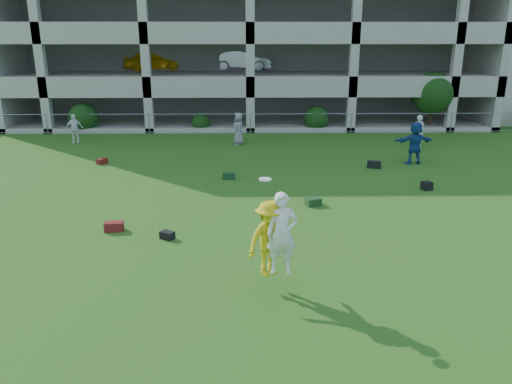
{
  "coord_description": "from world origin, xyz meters",
  "views": [
    {
      "loc": [
        -0.21,
        -10.42,
        5.67
      ],
      "look_at": [
        0.04,
        3.0,
        1.4
      ],
      "focal_mm": 35.0,
      "sensor_mm": 36.0,
      "label": 1
    }
  ],
  "objects_px": {
    "bystander_e": "(418,131)",
    "parking_garage": "(249,29)",
    "bystander_b": "(74,129)",
    "bystander_d": "(415,143)",
    "bystander_c": "(238,129)",
    "frisbee_contest": "(273,237)",
    "crate_d": "(427,186)"
  },
  "relations": [
    {
      "from": "bystander_c",
      "to": "crate_d",
      "type": "height_order",
      "value": "bystander_c"
    },
    {
      "from": "bystander_e",
      "to": "parking_garage",
      "type": "xyz_separation_m",
      "value": [
        -8.66,
        12.78,
        5.16
      ]
    },
    {
      "from": "bystander_d",
      "to": "frisbee_contest",
      "type": "relative_size",
      "value": 0.83
    },
    {
      "from": "parking_garage",
      "to": "frisbee_contest",
      "type": "bearing_deg",
      "value": -89.22
    },
    {
      "from": "bystander_e",
      "to": "frisbee_contest",
      "type": "xyz_separation_m",
      "value": [
        -8.28,
        -15.01,
        0.47
      ]
    },
    {
      "from": "crate_d",
      "to": "bystander_d",
      "type": "bearing_deg",
      "value": 79.24
    },
    {
      "from": "bystander_d",
      "to": "bystander_b",
      "type": "bearing_deg",
      "value": -22.9
    },
    {
      "from": "parking_garage",
      "to": "bystander_c",
      "type": "bearing_deg",
      "value": -93.17
    },
    {
      "from": "bystander_e",
      "to": "frisbee_contest",
      "type": "bearing_deg",
      "value": 78.96
    },
    {
      "from": "crate_d",
      "to": "parking_garage",
      "type": "xyz_separation_m",
      "value": [
        -6.64,
        20.11,
        5.86
      ]
    },
    {
      "from": "bystander_d",
      "to": "bystander_e",
      "type": "bearing_deg",
      "value": -117.74
    },
    {
      "from": "bystander_e",
      "to": "crate_d",
      "type": "xyz_separation_m",
      "value": [
        -2.02,
        -7.32,
        -0.7
      ]
    },
    {
      "from": "bystander_d",
      "to": "bystander_e",
      "type": "height_order",
      "value": "bystander_d"
    },
    {
      "from": "bystander_c",
      "to": "parking_garage",
      "type": "distance_m",
      "value": 12.91
    },
    {
      "from": "bystander_e",
      "to": "frisbee_contest",
      "type": "relative_size",
      "value": 0.73
    },
    {
      "from": "frisbee_contest",
      "to": "parking_garage",
      "type": "xyz_separation_m",
      "value": [
        -0.38,
        27.79,
        4.69
      ]
    },
    {
      "from": "bystander_c",
      "to": "bystander_d",
      "type": "xyz_separation_m",
      "value": [
        8.05,
        -4.32,
        0.12
      ]
    },
    {
      "from": "bystander_e",
      "to": "parking_garage",
      "type": "relative_size",
      "value": 0.06
    },
    {
      "from": "bystander_b",
      "to": "bystander_c",
      "type": "relative_size",
      "value": 0.93
    },
    {
      "from": "bystander_d",
      "to": "parking_garage",
      "type": "distance_m",
      "value": 18.45
    },
    {
      "from": "bystander_b",
      "to": "bystander_e",
      "type": "height_order",
      "value": "bystander_e"
    },
    {
      "from": "bystander_d",
      "to": "frisbee_contest",
      "type": "bearing_deg",
      "value": 51.95
    },
    {
      "from": "frisbee_contest",
      "to": "bystander_d",
      "type": "bearing_deg",
      "value": 58.96
    },
    {
      "from": "bystander_b",
      "to": "bystander_c",
      "type": "height_order",
      "value": "bystander_c"
    },
    {
      "from": "bystander_b",
      "to": "bystander_d",
      "type": "bearing_deg",
      "value": -23.95
    },
    {
      "from": "bystander_e",
      "to": "bystander_c",
      "type": "bearing_deg",
      "value": 11.9
    },
    {
      "from": "bystander_c",
      "to": "bystander_e",
      "type": "xyz_separation_m",
      "value": [
        9.31,
        -0.97,
        0.0
      ]
    },
    {
      "from": "bystander_e",
      "to": "bystander_b",
      "type": "bearing_deg",
      "value": 13.25
    },
    {
      "from": "bystander_c",
      "to": "parking_garage",
      "type": "height_order",
      "value": "parking_garage"
    },
    {
      "from": "bystander_c",
      "to": "crate_d",
      "type": "xyz_separation_m",
      "value": [
        7.29,
        -8.3,
        -0.7
      ]
    },
    {
      "from": "bystander_c",
      "to": "bystander_d",
      "type": "height_order",
      "value": "bystander_d"
    },
    {
      "from": "bystander_d",
      "to": "parking_garage",
      "type": "relative_size",
      "value": 0.06
    }
  ]
}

